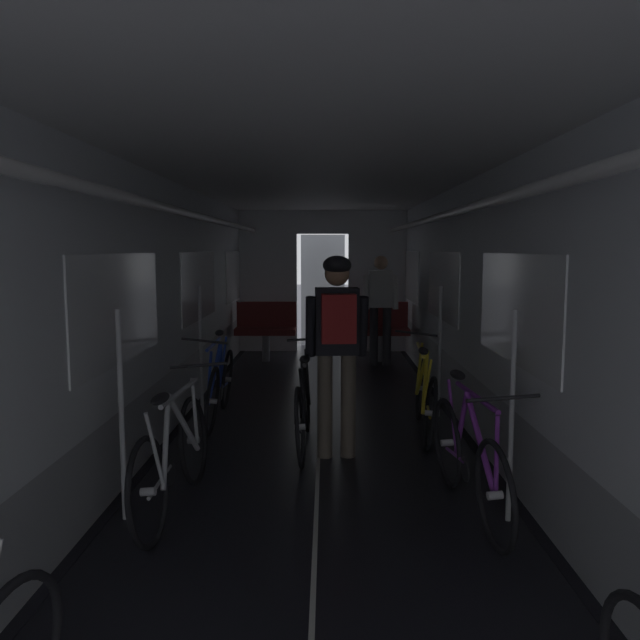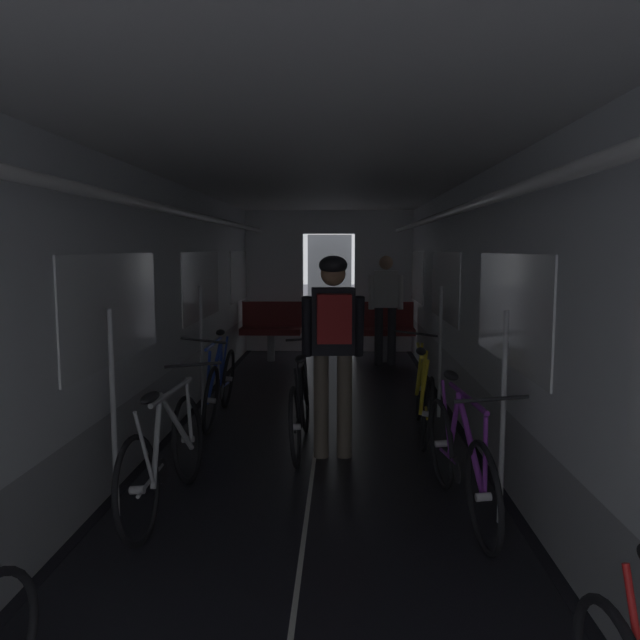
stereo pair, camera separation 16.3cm
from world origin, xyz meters
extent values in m
cube|color=black|center=(-1.41, 3.25, 0.00)|extent=(0.08, 11.50, 0.01)
cube|color=black|center=(1.41, 3.25, 0.00)|extent=(0.08, 11.50, 0.01)
cube|color=beige|center=(0.00, 3.25, 0.00)|extent=(0.03, 11.27, 0.00)
cube|color=#9EA0A5|center=(-1.51, 3.25, 0.30)|extent=(0.12, 11.50, 0.60)
cube|color=silver|center=(-1.51, 3.25, 1.53)|extent=(0.12, 11.50, 1.85)
cube|color=white|center=(-1.45, 2.67, 1.35)|extent=(0.02, 1.90, 0.80)
cube|color=white|center=(-1.45, 5.55, 1.35)|extent=(0.02, 1.90, 0.80)
cube|color=white|center=(-1.45, 8.42, 1.35)|extent=(0.02, 1.90, 0.80)
cube|color=yellow|center=(-1.45, 3.32, 1.35)|extent=(0.01, 0.20, 0.28)
cylinder|color=white|center=(-1.17, 3.25, 2.10)|extent=(0.07, 11.04, 0.07)
cylinder|color=#B7BABF|center=(-1.27, 2.10, 0.70)|extent=(0.04, 0.04, 1.40)
cylinder|color=#B7BABF|center=(-1.27, 4.70, 0.70)|extent=(0.04, 0.04, 1.40)
cube|color=#9EA0A5|center=(1.51, 3.25, 0.30)|extent=(0.12, 11.50, 0.60)
cube|color=silver|center=(1.51, 3.25, 1.53)|extent=(0.12, 11.50, 1.85)
cube|color=white|center=(1.45, 2.67, 1.35)|extent=(0.02, 1.90, 0.80)
cube|color=white|center=(1.45, 5.55, 1.35)|extent=(0.02, 1.90, 0.80)
cube|color=white|center=(1.45, 8.42, 1.35)|extent=(0.02, 1.90, 0.80)
cube|color=yellow|center=(1.45, 2.85, 1.35)|extent=(0.01, 0.20, 0.28)
cylinder|color=white|center=(1.17, 3.25, 2.10)|extent=(0.07, 11.04, 0.07)
cylinder|color=#B7BABF|center=(1.27, 2.10, 0.70)|extent=(0.04, 0.04, 1.40)
cylinder|color=#B7BABF|center=(1.27, 4.70, 0.70)|extent=(0.04, 0.04, 1.40)
cube|color=silver|center=(-0.95, 9.06, 1.23)|extent=(1.00, 0.12, 2.45)
cube|color=silver|center=(0.95, 9.06, 1.23)|extent=(1.00, 0.12, 2.45)
cube|color=silver|center=(0.00, 9.06, 2.25)|extent=(0.90, 0.12, 0.40)
cube|color=#4C4F54|center=(0.00, 9.76, 1.03)|extent=(0.81, 0.04, 2.05)
cube|color=white|center=(0.00, 3.25, 2.51)|extent=(3.14, 11.62, 0.12)
cylinder|color=gray|center=(-0.90, 8.00, 0.22)|extent=(0.12, 0.12, 0.44)
cube|color=maroon|center=(-0.90, 8.00, 0.49)|extent=(0.96, 0.44, 0.10)
cube|color=maroon|center=(-0.90, 8.19, 0.74)|extent=(0.96, 0.08, 0.40)
torus|color=gray|center=(-1.33, 8.22, 0.94)|extent=(0.14, 0.14, 0.02)
cylinder|color=gray|center=(0.90, 8.00, 0.22)|extent=(0.12, 0.12, 0.44)
cube|color=maroon|center=(0.90, 8.00, 0.49)|extent=(0.96, 0.44, 0.10)
cube|color=maroon|center=(0.90, 8.19, 0.74)|extent=(0.96, 0.08, 0.40)
torus|color=gray|center=(0.47, 8.22, 0.94)|extent=(0.14, 0.14, 0.02)
torus|color=black|center=(0.98, 2.71, 0.33)|extent=(0.13, 0.67, 0.67)
cylinder|color=#B2B2B7|center=(0.98, 2.71, 0.33)|extent=(0.10, 0.06, 0.05)
torus|color=black|center=(1.07, 1.70, 0.33)|extent=(0.13, 0.67, 0.67)
cylinder|color=#B2B2B7|center=(1.07, 1.70, 0.33)|extent=(0.10, 0.06, 0.05)
cylinder|color=purple|center=(1.05, 2.01, 0.55)|extent=(0.11, 0.54, 0.56)
cylinder|color=purple|center=(1.02, 2.42, 0.55)|extent=(0.04, 0.35, 0.55)
cylinder|color=purple|center=(1.05, 2.17, 0.82)|extent=(0.11, 0.82, 0.04)
cylinder|color=purple|center=(1.00, 2.64, 0.58)|extent=(0.06, 0.16, 0.49)
cylinder|color=purple|center=(1.00, 2.49, 0.31)|extent=(0.06, 0.45, 0.07)
cylinder|color=purple|center=(1.08, 1.73, 0.58)|extent=(0.05, 0.09, 0.49)
cylinder|color=black|center=(1.01, 2.26, 0.29)|extent=(0.04, 0.17, 0.17)
ellipsoid|color=black|center=(1.02, 2.59, 0.88)|extent=(0.11, 0.25, 0.06)
cylinder|color=black|center=(1.10, 1.71, 0.92)|extent=(0.44, 0.06, 0.05)
torus|color=black|center=(-1.05, 5.01, 0.33)|extent=(0.12, 0.67, 0.67)
cylinder|color=#B2B2B7|center=(-1.05, 5.01, 0.33)|extent=(0.10, 0.05, 0.06)
torus|color=black|center=(-1.03, 3.99, 0.33)|extent=(0.12, 0.67, 0.67)
cylinder|color=#B2B2B7|center=(-1.03, 3.99, 0.33)|extent=(0.10, 0.05, 0.06)
cylinder|color=#2342B7|center=(-1.06, 4.31, 0.55)|extent=(0.09, 0.54, 0.56)
cylinder|color=#2342B7|center=(-1.07, 4.72, 0.55)|extent=(0.10, 0.34, 0.55)
cylinder|color=#2342B7|center=(-1.09, 4.46, 0.82)|extent=(0.05, 0.82, 0.04)
cylinder|color=#2342B7|center=(-1.07, 4.94, 0.57)|extent=(0.07, 0.16, 0.49)
cylinder|color=#2342B7|center=(-1.04, 4.79, 0.31)|extent=(0.04, 0.45, 0.07)
cylinder|color=#2342B7|center=(-1.05, 4.02, 0.57)|extent=(0.08, 0.09, 0.49)
cylinder|color=black|center=(-1.03, 4.56, 0.29)|extent=(0.03, 0.17, 0.17)
ellipsoid|color=black|center=(-1.10, 4.89, 0.88)|extent=(0.10, 0.24, 0.07)
cylinder|color=black|center=(-1.09, 4.00, 0.91)|extent=(0.44, 0.03, 0.07)
torus|color=black|center=(0.99, 3.57, 0.33)|extent=(0.16, 0.68, 0.67)
cylinder|color=#B2B2B7|center=(0.99, 3.57, 0.33)|extent=(0.10, 0.06, 0.06)
torus|color=black|center=(1.07, 4.58, 0.33)|extent=(0.16, 0.68, 0.67)
cylinder|color=#B2B2B7|center=(1.07, 4.58, 0.33)|extent=(0.10, 0.06, 0.06)
cylinder|color=yellow|center=(1.02, 4.27, 0.55)|extent=(0.06, 0.54, 0.56)
cylinder|color=yellow|center=(0.99, 3.86, 0.55)|extent=(0.12, 0.34, 0.55)
cylinder|color=yellow|center=(0.98, 4.12, 0.82)|extent=(0.10, 0.82, 0.04)
cylinder|color=yellow|center=(0.97, 3.64, 0.57)|extent=(0.07, 0.17, 0.49)
cylinder|color=yellow|center=(1.01, 3.79, 0.31)|extent=(0.06, 0.45, 0.07)
cylinder|color=yellow|center=(1.04, 4.55, 0.57)|extent=(0.09, 0.09, 0.49)
cylinder|color=black|center=(1.03, 4.01, 0.29)|extent=(0.04, 0.17, 0.17)
ellipsoid|color=black|center=(0.94, 3.69, 0.87)|extent=(0.11, 0.25, 0.07)
cylinder|color=black|center=(1.00, 4.58, 0.91)|extent=(0.44, 0.06, 0.07)
torus|color=black|center=(-1.00, 1.73, 0.33)|extent=(0.14, 0.67, 0.67)
cylinder|color=#B2B2B7|center=(-1.00, 1.73, 0.33)|extent=(0.10, 0.06, 0.06)
torus|color=black|center=(-0.95, 2.75, 0.33)|extent=(0.14, 0.67, 0.67)
cylinder|color=#B2B2B7|center=(-0.95, 2.75, 0.33)|extent=(0.10, 0.06, 0.06)
cylinder|color=#ADAFB5|center=(-0.94, 2.44, 0.55)|extent=(0.12, 0.54, 0.56)
cylinder|color=#ADAFB5|center=(-0.97, 2.03, 0.55)|extent=(0.07, 0.35, 0.55)
cylinder|color=#ADAFB5|center=(-0.93, 2.28, 0.82)|extent=(0.08, 0.82, 0.04)
cylinder|color=#ADAFB5|center=(-0.98, 1.80, 0.58)|extent=(0.08, 0.16, 0.49)
cylinder|color=#ADAFB5|center=(-0.99, 1.96, 0.31)|extent=(0.05, 0.45, 0.07)
cylinder|color=#ADAFB5|center=(-0.92, 2.72, 0.58)|extent=(0.07, 0.09, 0.49)
cylinder|color=black|center=(-0.98, 2.18, 0.29)|extent=(0.04, 0.17, 0.17)
ellipsoid|color=black|center=(-0.95, 1.85, 0.88)|extent=(0.11, 0.25, 0.07)
cylinder|color=black|center=(-0.89, 2.74, 0.92)|extent=(0.44, 0.05, 0.06)
cylinder|color=brown|center=(0.06, 3.37, 0.45)|extent=(0.13, 0.13, 0.90)
cylinder|color=brown|center=(0.26, 3.38, 0.45)|extent=(0.13, 0.13, 0.90)
cube|color=black|center=(0.16, 3.37, 1.18)|extent=(0.37, 0.24, 0.56)
cylinder|color=black|center=(-0.06, 3.38, 1.13)|extent=(0.10, 0.20, 0.53)
cylinder|color=black|center=(0.37, 3.41, 1.13)|extent=(0.10, 0.20, 0.53)
sphere|color=#9E7051|center=(0.16, 3.37, 1.58)|extent=(0.21, 0.21, 0.21)
ellipsoid|color=black|center=(0.16, 3.37, 1.65)|extent=(0.26, 0.29, 0.16)
cube|color=maroon|center=(0.17, 3.21, 1.22)|extent=(0.29, 0.18, 0.40)
torus|color=black|center=(-0.15, 3.11, 0.33)|extent=(0.09, 0.67, 0.67)
cylinder|color=#B2B2B7|center=(-0.15, 3.11, 0.33)|extent=(0.09, 0.05, 0.06)
torus|color=black|center=(-0.13, 4.13, 0.33)|extent=(0.09, 0.67, 0.67)
cylinder|color=#B2B2B7|center=(-0.13, 4.13, 0.33)|extent=(0.09, 0.05, 0.06)
cylinder|color=black|center=(-0.12, 3.82, 0.55)|extent=(0.08, 0.54, 0.56)
cylinder|color=black|center=(-0.13, 3.41, 0.55)|extent=(0.07, 0.34, 0.55)
cylinder|color=black|center=(-0.11, 3.66, 0.82)|extent=(0.05, 0.82, 0.04)
cylinder|color=black|center=(-0.13, 3.18, 0.58)|extent=(0.06, 0.16, 0.49)
cylinder|color=black|center=(-0.15, 3.34, 0.31)|extent=(0.03, 0.45, 0.07)
cylinder|color=black|center=(-0.12, 4.10, 0.58)|extent=(0.06, 0.09, 0.49)
cylinder|color=black|center=(-0.15, 3.56, 0.29)|extent=(0.03, 0.17, 0.17)
ellipsoid|color=black|center=(-0.11, 3.23, 0.88)|extent=(0.10, 0.24, 0.07)
cylinder|color=black|center=(-0.09, 4.12, 0.92)|extent=(0.44, 0.03, 0.05)
cylinder|color=#2D2D33|center=(1.00, 7.70, 0.45)|extent=(0.13, 0.13, 0.90)
cylinder|color=#2D2D33|center=(0.80, 7.70, 0.45)|extent=(0.13, 0.13, 0.90)
cube|color=silver|center=(0.90, 7.70, 1.18)|extent=(0.36, 0.22, 0.56)
cylinder|color=silver|center=(1.12, 7.68, 1.13)|extent=(0.09, 0.20, 0.53)
cylinder|color=silver|center=(0.68, 7.68, 1.13)|extent=(0.09, 0.20, 0.53)
sphere|color=tan|center=(0.90, 7.70, 1.58)|extent=(0.21, 0.21, 0.21)
camera|label=1|loc=(0.07, -1.87, 1.78)|focal=35.16mm
camera|label=2|loc=(0.23, -1.87, 1.78)|focal=35.16mm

